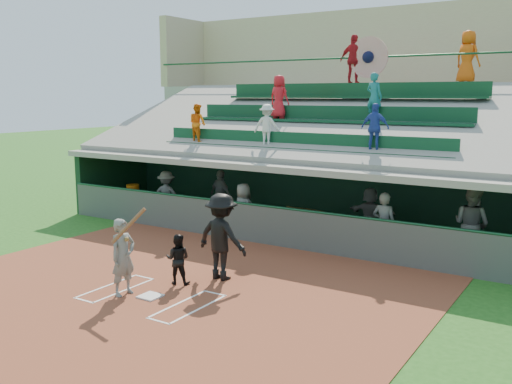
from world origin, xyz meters
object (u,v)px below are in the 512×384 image
Objects in this scene: batter_at_plate at (123,257)px; water_cooler at (133,191)px; catcher at (178,259)px; home_plate at (150,296)px; white_table at (133,206)px.

batter_at_plate is 4.37× the size of water_cooler.
catcher is at bearing 66.47° from batter_at_plate.
batter_at_plate is at bearing -162.20° from home_plate.
home_plate is at bearing -60.44° from white_table.
batter_at_plate is 8.33m from water_cooler.
batter_at_plate is 1.71× the size of catcher.
catcher reaches higher than white_table.
home_plate is 0.38× the size of catcher.
white_table is at bearing -70.99° from water_cooler.
water_cooler is (-0.02, 0.06, 0.53)m from white_table.
water_cooler is at bearing -61.55° from catcher.
home_plate is 8.65m from water_cooler.
catcher reaches higher than water_cooler.
water_cooler is at bearing 91.85° from white_table.
white_table is at bearing 136.72° from home_plate.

